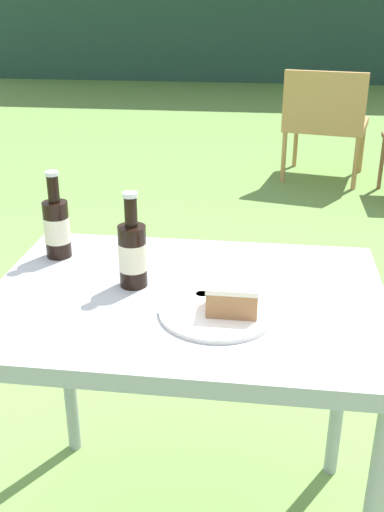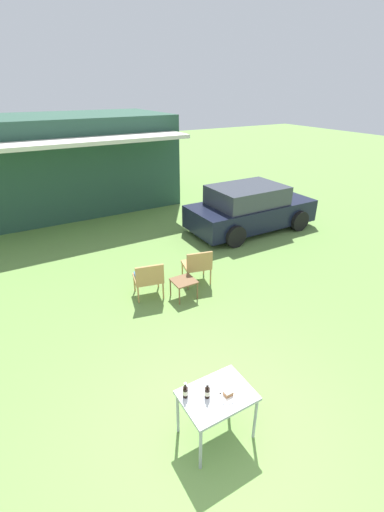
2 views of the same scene
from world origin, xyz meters
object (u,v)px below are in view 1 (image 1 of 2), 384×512
Objects in this scene: cola_bottle_far at (57,226)px; cake_on_plate at (225,304)px; wicker_chair_cushioned at (326,117)px; patio_table at (186,324)px; cola_bottle_near at (133,253)px.

cake_on_plate is at bearing -29.17° from cola_bottle_far.
wicker_chair_cushioned is 0.94× the size of patio_table.
cake_on_plate is (0.09, -0.08, 0.10)m from patio_table.
cola_bottle_near reaches higher than wicker_chair_cushioned.
cake_on_plate is 1.11× the size of cola_bottle_far.
cake_on_plate is at bearing -40.88° from patio_table.
cake_on_plate is (-0.50, -3.59, 0.27)m from wicker_chair_cushioned.
cake_on_plate is 0.25m from cola_bottle_near.
patio_table is 3.59× the size of cake_on_plate.
cake_on_plate is 0.52m from cola_bottle_far.
patio_table is 0.21m from cola_bottle_near.
cola_bottle_far is at bearing 150.83° from cake_on_plate.
wicker_chair_cushioned reaches higher than patio_table.
cola_bottle_far is (-0.36, 0.17, 0.16)m from patio_table.
wicker_chair_cushioned is 3.48m from cola_bottle_far.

